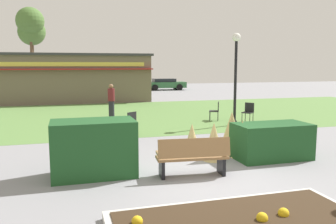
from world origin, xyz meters
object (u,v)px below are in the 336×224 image
object	(u,v)px
park_bench	(193,157)
cafe_chair_east	(130,121)
parked_car_west_slot	(70,85)
cafe_chair_center	(216,110)
person_strolling	(111,101)
parked_car_east_slot	(165,84)
lamppost_mid	(236,68)
parked_car_center_slot	(119,85)
trash_bin	(80,157)
tree_right_bg	(32,32)
food_kiosk	(74,77)
tree_center_bg	(30,22)
cafe_chair_west	(248,111)

from	to	relation	value
park_bench	cafe_chair_east	bearing A→B (deg)	96.08
park_bench	parked_car_west_slot	xyz separation A→B (m)	(-2.45, 28.31, 0.16)
cafe_chair_center	person_strolling	bearing A→B (deg)	154.62
cafe_chair_center	parked_car_east_slot	world-z (taller)	parked_car_east_slot
lamppost_mid	parked_car_center_slot	size ratio (longest dim) A/B	0.92
trash_bin	parked_car_east_slot	bearing A→B (deg)	70.25
tree_right_bg	food_kiosk	bearing A→B (deg)	-73.60
food_kiosk	cafe_chair_center	xyz separation A→B (m)	(6.19, -11.52, -1.19)
parked_car_east_slot	tree_right_bg	distance (m)	14.87
parked_car_west_slot	tree_right_bg	size ratio (longest dim) A/B	0.58
cafe_chair_east	cafe_chair_center	xyz separation A→B (m)	(4.53, 2.37, 0.00)
tree_center_bg	cafe_chair_west	bearing A→B (deg)	-65.25
food_kiosk	parked_car_east_slot	xyz separation A→B (m)	(9.47, 9.14, -1.07)
cafe_chair_west	cafe_chair_center	bearing A→B (deg)	147.98
trash_bin	cafe_chair_west	distance (m)	9.69
park_bench	cafe_chair_east	world-z (taller)	park_bench
food_kiosk	cafe_chair_west	distance (m)	14.45
trash_bin	parked_car_center_slot	size ratio (longest dim) A/B	0.18
parked_car_west_slot	parked_car_center_slot	xyz separation A→B (m)	(4.87, -0.00, 0.00)
parked_car_center_slot	cafe_chair_west	bearing A→B (deg)	-82.49
cafe_chair_center	parked_car_east_slot	xyz separation A→B (m)	(3.28, 20.66, 0.12)
person_strolling	tree_right_bg	distance (m)	23.56
person_strolling	parked_car_west_slot	bearing A→B (deg)	-158.22
trash_bin	food_kiosk	size ratio (longest dim) A/B	0.07
tree_center_bg	trash_bin	bearing A→B (deg)	-83.29
parked_car_east_slot	cafe_chair_west	bearing A→B (deg)	-95.33
cafe_chair_east	park_bench	bearing A→B (deg)	-83.92
parked_car_west_slot	tree_right_bg	world-z (taller)	tree_right_bg
park_bench	food_kiosk	bearing A→B (deg)	96.62
trash_bin	tree_center_bg	bearing A→B (deg)	96.71
lamppost_mid	food_kiosk	size ratio (longest dim) A/B	0.37
food_kiosk	tree_right_bg	xyz separation A→B (m)	(-3.84, 13.05, 4.27)
parked_car_west_slot	cafe_chair_west	bearing A→B (deg)	-70.27
lamppost_mid	cafe_chair_west	bearing A→B (deg)	30.81
lamppost_mid	tree_right_bg	world-z (taller)	tree_right_bg
food_kiosk	tree_right_bg	bearing A→B (deg)	106.40
food_kiosk	parked_car_center_slot	size ratio (longest dim) A/B	2.52
lamppost_mid	parked_car_center_slot	distance (m)	22.21
park_bench	lamppost_mid	world-z (taller)	lamppost_mid
lamppost_mid	trash_bin	xyz separation A→B (m)	(-6.77, -5.18, -2.12)
tree_right_bg	parked_car_center_slot	bearing A→B (deg)	-24.76
cafe_chair_center	tree_center_bg	xyz separation A→B (m)	(-10.08, 23.83, 6.44)
tree_right_bg	person_strolling	bearing A→B (deg)	-76.47
cafe_chair_east	tree_center_bg	size ratio (longest dim) A/B	0.11
parked_car_west_slot	lamppost_mid	bearing A→B (deg)	-73.15
lamppost_mid	parked_car_west_slot	bearing A→B (deg)	106.85
park_bench	tree_right_bg	bearing A→B (deg)	100.66
cafe_chair_east	lamppost_mid	bearing A→B (deg)	11.40
cafe_chair_east	parked_car_center_slot	size ratio (longest dim) A/B	0.21
cafe_chair_west	tree_center_bg	world-z (taller)	tree_center_bg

